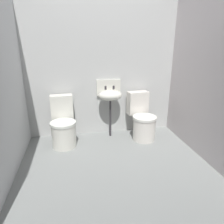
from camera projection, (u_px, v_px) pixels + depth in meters
name	position (u px, v px, depth m)	size (l,w,h in m)	color
ground_plane	(116.00, 171.00, 2.75)	(2.97, 2.84, 0.08)	gray
wall_back	(101.00, 71.00, 3.55)	(2.97, 0.10, 2.28)	#B8B9B6
wall_right	(214.00, 79.00, 2.71)	(0.10, 2.64, 2.28)	#BFB6B8
toilet_left	(63.00, 126.00, 3.32)	(0.42, 0.61, 0.78)	silver
toilet_right	(142.00, 120.00, 3.56)	(0.45, 0.63, 0.78)	silver
sink	(110.00, 95.00, 3.50)	(0.42, 0.35, 0.99)	#322F33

